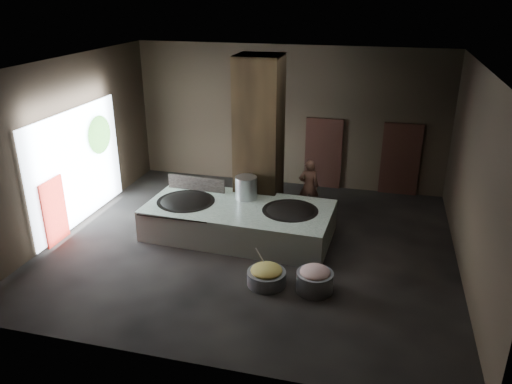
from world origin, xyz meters
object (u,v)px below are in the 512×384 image
(stock_pot, at_px, (246,188))
(meat_basin, at_px, (315,281))
(hearth_platform, at_px, (239,220))
(wok_right, at_px, (290,213))
(cook, at_px, (309,186))
(veg_basin, at_px, (266,278))
(wok_left, at_px, (186,204))

(stock_pot, distance_m, meat_basin, 3.63)
(hearth_platform, height_order, wok_right, wok_right)
(cook, bearing_deg, veg_basin, 71.36)
(wok_right, height_order, veg_basin, wok_right)
(hearth_platform, xyz_separation_m, stock_pot, (0.05, 0.55, 0.71))
(stock_pot, relative_size, veg_basin, 0.73)
(hearth_platform, bearing_deg, cook, 53.75)
(stock_pot, xyz_separation_m, veg_basin, (1.21, -2.70, -0.97))
(cook, bearing_deg, wok_left, 18.61)
(wok_left, relative_size, wok_right, 1.07)
(wok_right, bearing_deg, wok_left, -177.95)
(wok_left, height_order, wok_right, wok_left)
(wok_right, height_order, cook, cook)
(hearth_platform, height_order, wok_left, wok_left)
(veg_basin, bearing_deg, meat_basin, 1.12)
(stock_pot, xyz_separation_m, cook, (1.49, 1.36, -0.33))
(wok_left, relative_size, veg_basin, 1.76)
(cook, distance_m, veg_basin, 4.12)
(veg_basin, bearing_deg, hearth_platform, 120.33)
(wok_right, height_order, meat_basin, wok_right)
(hearth_platform, relative_size, meat_basin, 6.00)
(wok_left, distance_m, stock_pot, 1.66)
(meat_basin, bearing_deg, hearth_platform, 137.51)
(wok_right, bearing_deg, hearth_platform, -177.88)
(wok_left, height_order, veg_basin, wok_left)
(cook, height_order, veg_basin, cook)
(hearth_platform, distance_m, veg_basin, 2.50)
(wok_right, bearing_deg, meat_basin, -65.96)
(veg_basin, bearing_deg, wok_left, 142.23)
(wok_left, height_order, cook, cook)
(meat_basin, bearing_deg, wok_left, 151.17)
(hearth_platform, xyz_separation_m, cook, (1.54, 1.91, 0.38))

